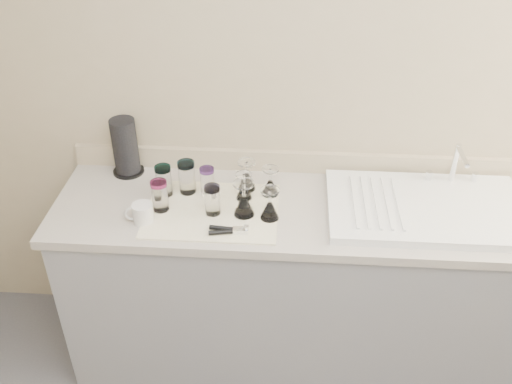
# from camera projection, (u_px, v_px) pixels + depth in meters

# --- Properties ---
(room_envelope) EXTENTS (3.54, 3.50, 2.52)m
(room_envelope) POSITION_uv_depth(u_px,v_px,m) (299.00, 294.00, 1.06)
(room_envelope) COLOR #4E4E53
(room_envelope) RESTS_ON ground
(counter_unit) EXTENTS (2.06, 0.62, 0.90)m
(counter_unit) POSITION_uv_depth(u_px,v_px,m) (291.00, 284.00, 2.67)
(counter_unit) COLOR slate
(counter_unit) RESTS_ON ground
(sink_unit) EXTENTS (0.82, 0.50, 0.22)m
(sink_unit) POSITION_uv_depth(u_px,v_px,m) (427.00, 207.00, 2.38)
(sink_unit) COLOR white
(sink_unit) RESTS_ON counter_unit
(dish_towel) EXTENTS (0.55, 0.42, 0.01)m
(dish_towel) POSITION_uv_depth(u_px,v_px,m) (212.00, 210.00, 2.39)
(dish_towel) COLOR white
(dish_towel) RESTS_ON counter_unit
(tumbler_teal) EXTENTS (0.07, 0.07, 0.14)m
(tumbler_teal) POSITION_uv_depth(u_px,v_px,m) (164.00, 180.00, 2.44)
(tumbler_teal) COLOR white
(tumbler_teal) RESTS_ON dish_towel
(tumbler_cyan) EXTENTS (0.08, 0.08, 0.15)m
(tumbler_cyan) POSITION_uv_depth(u_px,v_px,m) (187.00, 177.00, 2.46)
(tumbler_cyan) COLOR white
(tumbler_cyan) RESTS_ON dish_towel
(tumbler_purple) EXTENTS (0.06, 0.06, 0.13)m
(tumbler_purple) POSITION_uv_depth(u_px,v_px,m) (207.00, 181.00, 2.46)
(tumbler_purple) COLOR white
(tumbler_purple) RESTS_ON dish_towel
(tumbler_magenta) EXTENTS (0.07, 0.07, 0.14)m
(tumbler_magenta) POSITION_uv_depth(u_px,v_px,m) (160.00, 196.00, 2.35)
(tumbler_magenta) COLOR white
(tumbler_magenta) RESTS_ON dish_towel
(tumbler_lavender) EXTENTS (0.07, 0.07, 0.13)m
(tumbler_lavender) POSITION_uv_depth(u_px,v_px,m) (212.00, 200.00, 2.33)
(tumbler_lavender) COLOR white
(tumbler_lavender) RESTS_ON dish_towel
(goblet_back_left) EXTENTS (0.07, 0.07, 0.12)m
(goblet_back_left) POSITION_uv_depth(u_px,v_px,m) (244.00, 190.00, 2.44)
(goblet_back_left) COLOR white
(goblet_back_left) RESTS_ON dish_towel
(goblet_back_right) EXTENTS (0.07, 0.07, 0.13)m
(goblet_back_right) POSITION_uv_depth(u_px,v_px,m) (270.00, 185.00, 2.46)
(goblet_back_right) COLOR white
(goblet_back_right) RESTS_ON dish_towel
(goblet_front_left) EXTENTS (0.09, 0.09, 0.16)m
(goblet_front_left) POSITION_uv_depth(u_px,v_px,m) (244.00, 204.00, 2.33)
(goblet_front_left) COLOR white
(goblet_front_left) RESTS_ON dish_towel
(goblet_front_right) EXTENTS (0.08, 0.08, 0.14)m
(goblet_front_right) POSITION_uv_depth(u_px,v_px,m) (270.00, 208.00, 2.32)
(goblet_front_right) COLOR white
(goblet_front_right) RESTS_ON dish_towel
(goblet_extra) EXTENTS (0.08, 0.08, 0.14)m
(goblet_extra) POSITION_uv_depth(u_px,v_px,m) (247.00, 180.00, 2.49)
(goblet_extra) COLOR white
(goblet_extra) RESTS_ON dish_towel
(can_opener) EXTENTS (0.16, 0.06, 0.02)m
(can_opener) POSITION_uv_depth(u_px,v_px,m) (229.00, 230.00, 2.26)
(can_opener) COLOR silver
(can_opener) RESTS_ON dish_towel
(white_mug) EXTENTS (0.12, 0.09, 0.09)m
(white_mug) POSITION_uv_depth(u_px,v_px,m) (142.00, 214.00, 2.31)
(white_mug) COLOR silver
(white_mug) RESTS_ON counter_unit
(paper_towel_roll) EXTENTS (0.14, 0.14, 0.27)m
(paper_towel_roll) POSITION_uv_depth(u_px,v_px,m) (125.00, 147.00, 2.58)
(paper_towel_roll) COLOR black
(paper_towel_roll) RESTS_ON counter_unit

